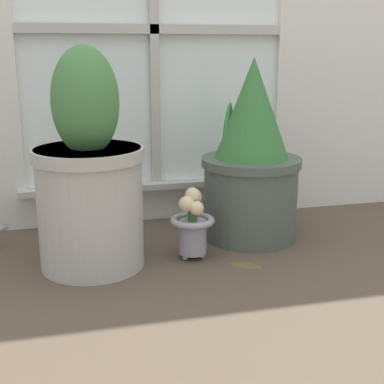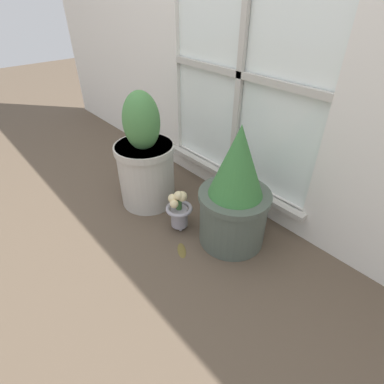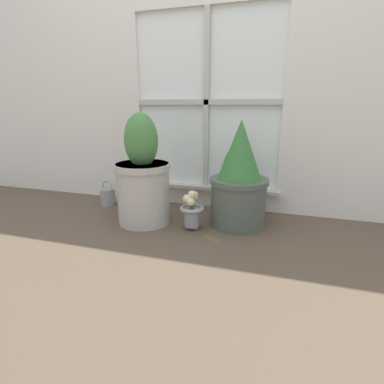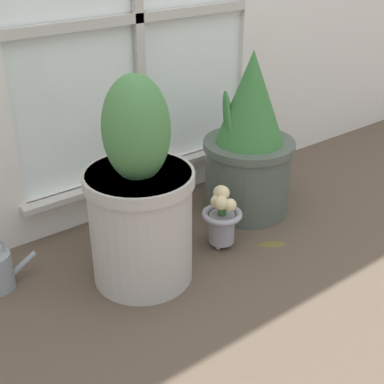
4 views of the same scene
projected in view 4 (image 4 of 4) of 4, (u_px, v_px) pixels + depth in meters
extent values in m
plane|color=brown|center=(246.00, 271.00, 1.87)|extent=(10.00, 10.00, 0.00)
cube|color=silver|center=(144.00, 183.00, 2.30)|extent=(1.04, 0.05, 0.16)
cube|color=white|center=(134.00, 17.00, 1.99)|extent=(1.04, 0.02, 1.21)
cube|color=#BCB7AD|center=(138.00, 18.00, 1.97)|extent=(0.04, 0.02, 1.21)
cube|color=#BCB7AD|center=(138.00, 18.00, 1.97)|extent=(1.04, 0.02, 0.04)
cube|color=#BCB7AD|center=(149.00, 172.00, 2.24)|extent=(1.10, 0.06, 0.02)
cylinder|color=#B7B2A8|center=(141.00, 226.00, 1.76)|extent=(0.34, 0.34, 0.40)
cylinder|color=#B7B2A8|center=(139.00, 178.00, 1.68)|extent=(0.36, 0.36, 0.04)
cylinder|color=#38281E|center=(138.00, 174.00, 1.67)|extent=(0.31, 0.31, 0.01)
ellipsoid|color=#477F42|center=(136.00, 129.00, 1.60)|extent=(0.21, 0.21, 0.34)
ellipsoid|color=#477F42|center=(126.00, 141.00, 1.69)|extent=(0.12, 0.04, 0.17)
cylinder|color=#4C564C|center=(247.00, 176.00, 2.20)|extent=(0.35, 0.35, 0.31)
cylinder|color=#4C564C|center=(249.00, 145.00, 2.13)|extent=(0.37, 0.37, 0.03)
cylinder|color=#38281E|center=(249.00, 142.00, 2.13)|extent=(0.32, 0.32, 0.01)
cone|color=#387538|center=(252.00, 97.00, 2.04)|extent=(0.27, 0.27, 0.36)
ellipsoid|color=#387538|center=(228.00, 121.00, 2.07)|extent=(0.12, 0.19, 0.25)
sphere|color=#99939E|center=(215.00, 239.00, 2.04)|extent=(0.02, 0.02, 0.02)
sphere|color=#99939E|center=(218.00, 247.00, 1.99)|extent=(0.02, 0.02, 0.02)
sphere|color=#99939E|center=(230.00, 242.00, 2.02)|extent=(0.02, 0.02, 0.02)
cylinder|color=#99939E|center=(222.00, 228.00, 1.98)|extent=(0.10, 0.10, 0.12)
torus|color=#99939E|center=(222.00, 214.00, 1.96)|extent=(0.15, 0.15, 0.02)
cylinder|color=#386633|center=(222.00, 207.00, 1.94)|extent=(0.03, 0.03, 0.06)
sphere|color=beige|center=(223.00, 193.00, 1.92)|extent=(0.05, 0.05, 0.05)
sphere|color=beige|center=(221.00, 193.00, 1.94)|extent=(0.06, 0.06, 0.06)
sphere|color=beige|center=(217.00, 201.00, 1.93)|extent=(0.05, 0.05, 0.05)
sphere|color=beige|center=(221.00, 203.00, 1.90)|extent=(0.05, 0.05, 0.05)
sphere|color=beige|center=(230.00, 205.00, 1.91)|extent=(0.05, 0.05, 0.05)
cylinder|color=gray|center=(24.00, 263.00, 1.82)|extent=(0.10, 0.02, 0.07)
ellipsoid|color=brown|center=(272.00, 243.00, 2.02)|extent=(0.12, 0.10, 0.01)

